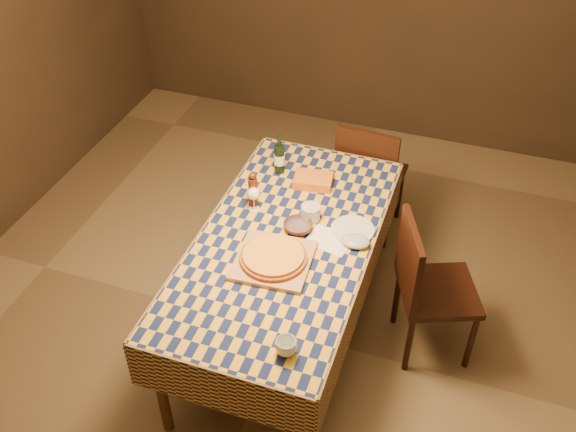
{
  "coord_description": "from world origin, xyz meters",
  "views": [
    {
      "loc": [
        0.86,
        -2.45,
        3.11
      ],
      "look_at": [
        0.0,
        0.05,
        0.9
      ],
      "focal_mm": 40.0,
      "sensor_mm": 36.0,
      "label": 1
    }
  ],
  "objects_px": {
    "white_plate": "(353,230)",
    "chair_right": "(426,283)",
    "bowl": "(298,227)",
    "wine_bottle": "(279,158)",
    "cutting_board": "(273,260)",
    "chair_far": "(369,174)",
    "pizza": "(273,256)",
    "dining_table": "(285,250)"
  },
  "relations": [
    {
      "from": "cutting_board",
      "to": "pizza",
      "type": "height_order",
      "value": "pizza"
    },
    {
      "from": "bowl",
      "to": "cutting_board",
      "type": "bearing_deg",
      "value": -98.12
    },
    {
      "from": "cutting_board",
      "to": "wine_bottle",
      "type": "xyz_separation_m",
      "value": [
        -0.24,
        0.77,
        0.09
      ]
    },
    {
      "from": "dining_table",
      "to": "pizza",
      "type": "xyz_separation_m",
      "value": [
        0.0,
        -0.18,
        0.12
      ]
    },
    {
      "from": "wine_bottle",
      "to": "chair_right",
      "type": "relative_size",
      "value": 0.29
    },
    {
      "from": "chair_right",
      "to": "pizza",
      "type": "bearing_deg",
      "value": -155.18
    },
    {
      "from": "pizza",
      "to": "white_plate",
      "type": "height_order",
      "value": "pizza"
    },
    {
      "from": "chair_far",
      "to": "white_plate",
      "type": "bearing_deg",
      "value": -83.6
    },
    {
      "from": "dining_table",
      "to": "bowl",
      "type": "distance_m",
      "value": 0.15
    },
    {
      "from": "chair_right",
      "to": "wine_bottle",
      "type": "bearing_deg",
      "value": 157.72
    },
    {
      "from": "chair_right",
      "to": "white_plate",
      "type": "bearing_deg",
      "value": 177.3
    },
    {
      "from": "pizza",
      "to": "chair_far",
      "type": "relative_size",
      "value": 0.41
    },
    {
      "from": "cutting_board",
      "to": "bowl",
      "type": "bearing_deg",
      "value": 81.88
    },
    {
      "from": "pizza",
      "to": "white_plate",
      "type": "distance_m",
      "value": 0.5
    },
    {
      "from": "chair_far",
      "to": "dining_table",
      "type": "bearing_deg",
      "value": -102.02
    },
    {
      "from": "cutting_board",
      "to": "pizza",
      "type": "relative_size",
      "value": 1.03
    },
    {
      "from": "wine_bottle",
      "to": "chair_far",
      "type": "xyz_separation_m",
      "value": [
        0.47,
        0.49,
        -0.35
      ]
    },
    {
      "from": "dining_table",
      "to": "chair_right",
      "type": "xyz_separation_m",
      "value": [
        0.77,
        0.17,
        -0.17
      ]
    },
    {
      "from": "pizza",
      "to": "chair_right",
      "type": "distance_m",
      "value": 0.9
    },
    {
      "from": "cutting_board",
      "to": "white_plate",
      "type": "height_order",
      "value": "cutting_board"
    },
    {
      "from": "white_plate",
      "to": "dining_table",
      "type": "bearing_deg",
      "value": -149.47
    },
    {
      "from": "pizza",
      "to": "chair_right",
      "type": "relative_size",
      "value": 0.41
    },
    {
      "from": "cutting_board",
      "to": "bowl",
      "type": "xyz_separation_m",
      "value": [
        0.04,
        0.28,
        0.01
      ]
    },
    {
      "from": "pizza",
      "to": "bowl",
      "type": "distance_m",
      "value": 0.29
    },
    {
      "from": "white_plate",
      "to": "chair_right",
      "type": "relative_size",
      "value": 0.26
    },
    {
      "from": "white_plate",
      "to": "pizza",
      "type": "bearing_deg",
      "value": -131.0
    },
    {
      "from": "pizza",
      "to": "chair_far",
      "type": "height_order",
      "value": "chair_far"
    },
    {
      "from": "cutting_board",
      "to": "chair_right",
      "type": "xyz_separation_m",
      "value": [
        0.77,
        0.36,
        -0.26
      ]
    },
    {
      "from": "pizza",
      "to": "wine_bottle",
      "type": "xyz_separation_m",
      "value": [
        -0.24,
        0.77,
        0.06
      ]
    },
    {
      "from": "dining_table",
      "to": "cutting_board",
      "type": "distance_m",
      "value": 0.2
    },
    {
      "from": "pizza",
      "to": "wine_bottle",
      "type": "height_order",
      "value": "wine_bottle"
    },
    {
      "from": "bowl",
      "to": "wine_bottle",
      "type": "relative_size",
      "value": 0.6
    },
    {
      "from": "pizza",
      "to": "chair_right",
      "type": "height_order",
      "value": "chair_right"
    },
    {
      "from": "cutting_board",
      "to": "pizza",
      "type": "bearing_deg",
      "value": -89.94
    },
    {
      "from": "bowl",
      "to": "chair_far",
      "type": "height_order",
      "value": "chair_far"
    },
    {
      "from": "bowl",
      "to": "wine_bottle",
      "type": "distance_m",
      "value": 0.57
    },
    {
      "from": "bowl",
      "to": "white_plate",
      "type": "distance_m",
      "value": 0.3
    },
    {
      "from": "dining_table",
      "to": "bowl",
      "type": "xyz_separation_m",
      "value": [
        0.04,
        0.1,
        0.1
      ]
    },
    {
      "from": "dining_table",
      "to": "pizza",
      "type": "distance_m",
      "value": 0.22
    },
    {
      "from": "dining_table",
      "to": "chair_right",
      "type": "height_order",
      "value": "chair_right"
    },
    {
      "from": "dining_table",
      "to": "chair_far",
      "type": "height_order",
      "value": "chair_far"
    },
    {
      "from": "chair_right",
      "to": "cutting_board",
      "type": "bearing_deg",
      "value": -155.18
    }
  ]
}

